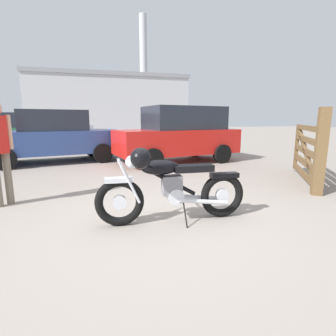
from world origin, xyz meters
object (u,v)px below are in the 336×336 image
at_px(white_estate_far, 179,134).
at_px(red_hatchback_near, 2,132).
at_px(blue_hatchback_right, 54,128).
at_px(vintage_motorcycle, 170,187).
at_px(timber_gate, 309,151).
at_px(dark_sedan_left, 54,136).

relative_size(white_estate_far, red_hatchback_near, 0.98).
bearing_deg(blue_hatchback_right, white_estate_far, -66.01).
xyz_separation_m(white_estate_far, red_hatchback_near, (-6.53, 5.31, -0.08)).
distance_m(white_estate_far, red_hatchback_near, 8.42).
bearing_deg(red_hatchback_near, vintage_motorcycle, -64.90).
relative_size(timber_gate, blue_hatchback_right, 0.54).
bearing_deg(timber_gate, dark_sedan_left, 83.95).
bearing_deg(blue_hatchback_right, timber_gate, -67.60).
relative_size(dark_sedan_left, blue_hatchback_right, 1.09).
height_order(timber_gate, white_estate_far, white_estate_far).
relative_size(vintage_motorcycle, dark_sedan_left, 0.47).
relative_size(vintage_motorcycle, timber_gate, 0.95).
distance_m(red_hatchback_near, blue_hatchback_right, 3.00).
xyz_separation_m(vintage_motorcycle, white_estate_far, (1.77, 4.77, 0.43)).
bearing_deg(white_estate_far, blue_hatchback_right, -68.38).
relative_size(red_hatchback_near, dark_sedan_left, 0.95).
height_order(white_estate_far, red_hatchback_near, white_estate_far).
bearing_deg(blue_hatchback_right, vintage_motorcycle, -84.22).
xyz_separation_m(vintage_motorcycle, dark_sedan_left, (-2.13, 5.90, 0.34)).
height_order(red_hatchback_near, blue_hatchback_right, blue_hatchback_right).
xyz_separation_m(vintage_motorcycle, timber_gate, (3.51, 1.24, 0.21)).
height_order(timber_gate, dark_sedan_left, dark_sedan_left).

